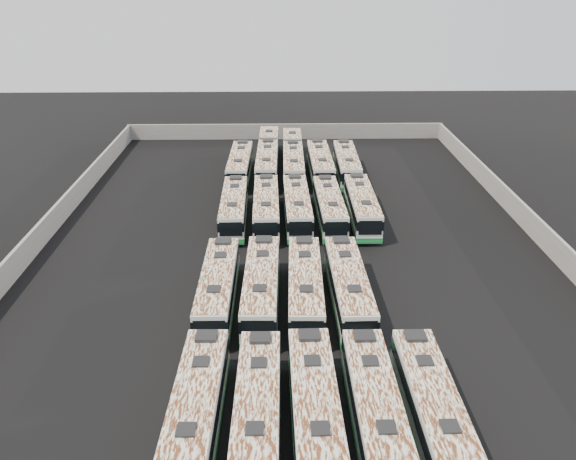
# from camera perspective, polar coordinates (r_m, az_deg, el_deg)

# --- Properties ---
(ground) EXTENTS (140.00, 140.00, 0.00)m
(ground) POSITION_cam_1_polar(r_m,az_deg,el_deg) (48.47, 0.42, -2.72)
(ground) COLOR black
(ground) RESTS_ON ground
(perimeter_wall) EXTENTS (45.20, 73.20, 2.20)m
(perimeter_wall) POSITION_cam_1_polar(r_m,az_deg,el_deg) (47.96, 0.43, -1.56)
(perimeter_wall) COLOR slate
(perimeter_wall) RESTS_ON ground
(bus_front_far_left) EXTENTS (2.64, 11.50, 3.23)m
(bus_front_far_left) POSITION_cam_1_polar(r_m,az_deg,el_deg) (31.07, -9.33, -17.96)
(bus_front_far_left) COLOR silver
(bus_front_far_left) RESTS_ON ground
(bus_front_left) EXTENTS (2.50, 11.15, 3.13)m
(bus_front_left) POSITION_cam_1_polar(r_m,az_deg,el_deg) (30.84, -3.12, -18.11)
(bus_front_left) COLOR silver
(bus_front_left) RESTS_ON ground
(bus_front_center) EXTENTS (2.62, 11.52, 3.23)m
(bus_front_center) POSITION_cam_1_polar(r_m,az_deg,el_deg) (30.78, 2.79, -18.07)
(bus_front_center) COLOR silver
(bus_front_center) RESTS_ON ground
(bus_front_right) EXTENTS (2.43, 11.27, 3.17)m
(bus_front_right) POSITION_cam_1_polar(r_m,az_deg,el_deg) (31.18, 8.91, -17.81)
(bus_front_right) COLOR silver
(bus_front_right) RESTS_ON ground
(bus_front_far_right) EXTENTS (2.44, 11.22, 3.16)m
(bus_front_far_right) POSITION_cam_1_polar(r_m,az_deg,el_deg) (31.81, 14.55, -17.41)
(bus_front_far_right) COLOR silver
(bus_front_far_right) RESTS_ON ground
(bus_midfront_far_left) EXTENTS (2.41, 11.25, 3.17)m
(bus_midfront_far_left) POSITION_cam_1_polar(r_m,az_deg,el_deg) (41.18, -7.11, -5.83)
(bus_midfront_far_left) COLOR silver
(bus_midfront_far_left) RESTS_ON ground
(bus_midfront_left) EXTENTS (2.66, 11.54, 3.24)m
(bus_midfront_left) POSITION_cam_1_polar(r_m,az_deg,el_deg) (40.94, -2.71, -5.78)
(bus_midfront_left) COLOR silver
(bus_midfront_left) RESTS_ON ground
(bus_midfront_center) EXTENTS (2.71, 11.46, 3.21)m
(bus_midfront_center) POSITION_cam_1_polar(r_m,az_deg,el_deg) (40.87, 1.75, -5.84)
(bus_midfront_center) COLOR silver
(bus_midfront_center) RESTS_ON ground
(bus_midfront_right) EXTENTS (2.61, 11.49, 3.23)m
(bus_midfront_right) POSITION_cam_1_polar(r_m,az_deg,el_deg) (41.07, 6.16, -5.81)
(bus_midfront_right) COLOR silver
(bus_midfront_right) RESTS_ON ground
(bus_midback_far_left) EXTENTS (2.52, 11.05, 3.10)m
(bus_midback_far_left) POSITION_cam_1_polar(r_m,az_deg,el_deg) (54.42, -5.52, 2.27)
(bus_midback_far_left) COLOR silver
(bus_midback_far_left) RESTS_ON ground
(bus_midback_left) EXTENTS (2.56, 11.38, 3.20)m
(bus_midback_left) POSITION_cam_1_polar(r_m,az_deg,el_deg) (54.16, -2.23, 2.32)
(bus_midback_left) COLOR silver
(bus_midback_left) RESTS_ON ground
(bus_midback_center) EXTENTS (2.59, 11.26, 3.16)m
(bus_midback_center) POSITION_cam_1_polar(r_m,az_deg,el_deg) (54.30, 0.94, 2.37)
(bus_midback_center) COLOR silver
(bus_midback_center) RESTS_ON ground
(bus_midback_right) EXTENTS (2.57, 11.08, 3.11)m
(bus_midback_right) POSITION_cam_1_polar(r_m,az_deg,el_deg) (54.41, 4.24, 2.32)
(bus_midback_right) COLOR silver
(bus_midback_right) RESTS_ON ground
(bus_midback_far_right) EXTENTS (2.49, 11.29, 3.17)m
(bus_midback_far_right) POSITION_cam_1_polar(r_m,az_deg,el_deg) (54.93, 7.51, 2.44)
(bus_midback_far_right) COLOR silver
(bus_midback_far_right) RESTS_ON ground
(bus_back_far_left) EXTENTS (2.59, 11.30, 3.17)m
(bus_back_far_left) POSITION_cam_1_polar(r_m,az_deg,el_deg) (66.18, -4.90, 6.58)
(bus_back_far_left) COLOR silver
(bus_back_far_left) RESTS_ON ground
(bus_back_left) EXTENTS (2.71, 17.98, 3.25)m
(bus_back_left) POSITION_cam_1_polar(r_m,az_deg,el_deg) (69.09, -2.06, 7.50)
(bus_back_left) COLOR silver
(bus_back_left) RESTS_ON ground
(bus_back_center) EXTENTS (2.57, 17.44, 3.16)m
(bus_back_center) POSITION_cam_1_polar(r_m,az_deg,el_deg) (68.79, 0.51, 7.40)
(bus_back_center) COLOR silver
(bus_back_center) RESTS_ON ground
(bus_back_right) EXTENTS (2.57, 11.52, 3.24)m
(bus_back_right) POSITION_cam_1_polar(r_m,az_deg,el_deg) (66.17, 3.30, 6.66)
(bus_back_right) COLOR silver
(bus_back_right) RESTS_ON ground
(bus_back_far_right) EXTENTS (2.63, 11.38, 3.19)m
(bus_back_far_right) POSITION_cam_1_polar(r_m,az_deg,el_deg) (66.47, 5.99, 6.63)
(bus_back_far_right) COLOR silver
(bus_back_far_right) RESTS_ON ground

